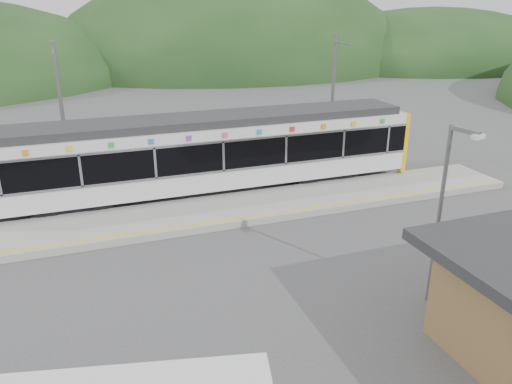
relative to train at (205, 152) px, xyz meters
name	(u,v)px	position (x,y,z in m)	size (l,w,h in m)	color
ground	(271,243)	(0.99, -6.00, -2.06)	(120.00, 120.00, 0.00)	#4C4C4F
hills	(345,181)	(7.18, -0.71, -2.06)	(146.00, 149.00, 26.00)	#1E3D19
platform	(243,208)	(0.99, -2.70, -1.91)	(26.00, 3.20, 0.30)	#9E9E99
yellow_line	(253,216)	(0.99, -4.00, -1.76)	(26.00, 0.10, 0.01)	yellow
train	(205,152)	(0.00, 0.00, 0.00)	(20.44, 3.01, 3.74)	black
catenary_mast_west	(63,117)	(-6.01, 2.56, 1.58)	(0.18, 1.80, 7.00)	slate
catenary_mast_east	(333,98)	(7.99, 2.56, 1.58)	(0.18, 1.80, 7.00)	slate
lamp_post	(444,201)	(4.13, -11.33, 1.24)	(0.38, 1.01, 5.51)	slate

